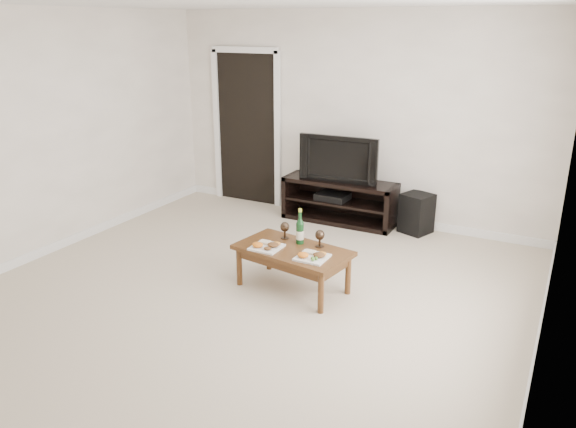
# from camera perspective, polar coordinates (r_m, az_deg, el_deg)

# --- Properties ---
(floor) EXTENTS (5.50, 5.50, 0.00)m
(floor) POSITION_cam_1_polar(r_m,az_deg,el_deg) (5.21, -5.15, -9.02)
(floor) COLOR beige
(floor) RESTS_ON ground
(back_wall) EXTENTS (5.00, 0.04, 2.60)m
(back_wall) POSITION_cam_1_polar(r_m,az_deg,el_deg) (7.18, 6.67, 9.68)
(back_wall) COLOR white
(back_wall) RESTS_ON ground
(doorway) EXTENTS (0.90, 0.02, 2.05)m
(doorway) POSITION_cam_1_polar(r_m,az_deg,el_deg) (7.88, -4.17, 8.54)
(doorway) COLOR black
(doorway) RESTS_ON ground
(media_console) EXTENTS (1.44, 0.45, 0.55)m
(media_console) POSITION_cam_1_polar(r_m,az_deg,el_deg) (7.18, 5.24, 1.32)
(media_console) COLOR black
(media_console) RESTS_ON ground
(television) EXTENTS (1.01, 0.18, 0.58)m
(television) POSITION_cam_1_polar(r_m,az_deg,el_deg) (7.03, 5.37, 5.72)
(television) COLOR black
(television) RESTS_ON media_console
(av_receiver) EXTENTS (0.41, 0.32, 0.08)m
(av_receiver) POSITION_cam_1_polar(r_m,az_deg,el_deg) (7.19, 4.55, 1.78)
(av_receiver) COLOR black
(av_receiver) RESTS_ON media_console
(subwoofer) EXTENTS (0.42, 0.42, 0.48)m
(subwoofer) POSITION_cam_1_polar(r_m,az_deg,el_deg) (6.97, 12.92, 0.07)
(subwoofer) COLOR black
(subwoofer) RESTS_ON ground
(coffee_table) EXTENTS (1.15, 0.74, 0.42)m
(coffee_table) POSITION_cam_1_polar(r_m,az_deg,el_deg) (5.37, 0.49, -5.59)
(coffee_table) COLOR brown
(coffee_table) RESTS_ON ground
(plate_left) EXTENTS (0.27, 0.27, 0.07)m
(plate_left) POSITION_cam_1_polar(r_m,az_deg,el_deg) (5.28, -2.19, -3.14)
(plate_left) COLOR white
(plate_left) RESTS_ON coffee_table
(plate_right) EXTENTS (0.27, 0.27, 0.07)m
(plate_right) POSITION_cam_1_polar(r_m,az_deg,el_deg) (5.06, 2.47, -4.17)
(plate_right) COLOR white
(plate_right) RESTS_ON coffee_table
(wine_bottle) EXTENTS (0.07, 0.07, 0.35)m
(wine_bottle) POSITION_cam_1_polar(r_m,az_deg,el_deg) (5.34, 1.23, -1.25)
(wine_bottle) COLOR #103A17
(wine_bottle) RESTS_ON coffee_table
(goblet_left) EXTENTS (0.09, 0.09, 0.17)m
(goblet_left) POSITION_cam_1_polar(r_m,az_deg,el_deg) (5.49, -0.33, -1.66)
(goblet_left) COLOR #35271C
(goblet_left) RESTS_ON coffee_table
(goblet_right) EXTENTS (0.09, 0.09, 0.17)m
(goblet_right) POSITION_cam_1_polar(r_m,az_deg,el_deg) (5.30, 3.25, -2.49)
(goblet_right) COLOR #35271C
(goblet_right) RESTS_ON coffee_table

